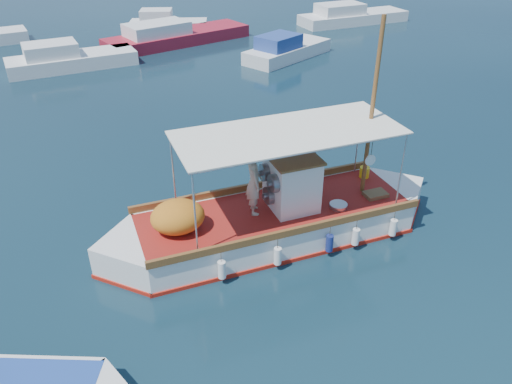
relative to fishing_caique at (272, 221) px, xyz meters
name	(u,v)px	position (x,y,z in m)	size (l,w,h in m)	color
ground	(285,230)	(0.51, 0.20, -0.58)	(160.00, 160.00, 0.00)	black
fishing_caique	(272,221)	(0.00, 0.00, 0.00)	(10.67, 3.30, 6.51)	white
bg_boat_nw	(68,60)	(-5.61, 19.91, -0.08)	(7.61, 3.49, 1.80)	silver
bg_boat_n	(174,37)	(1.36, 23.48, -0.08)	(10.61, 5.96, 1.80)	maroon
bg_boat_ne	(286,51)	(7.40, 17.70, -0.08)	(6.56, 5.05, 1.80)	silver
bg_boat_e	(350,17)	(16.01, 25.39, -0.08)	(9.14, 3.47, 1.80)	silver
bg_boat_far_n	(166,25)	(1.51, 27.35, -0.08)	(6.05, 3.45, 1.80)	silver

